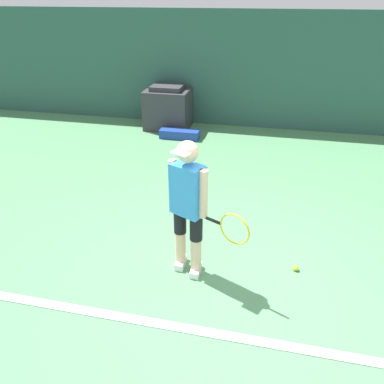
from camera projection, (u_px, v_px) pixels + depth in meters
ground_plane at (229, 287)px, 4.02m from camera, size 24.00×24.00×0.00m
back_wall at (265, 72)px, 8.16m from camera, size 24.00×0.10×2.49m
court_baseline at (220, 335)px, 3.46m from camera, size 21.60×0.10×0.01m
tennis_player at (189, 205)px, 3.87m from camera, size 0.90×0.49×1.55m
tennis_ball at (295, 268)px, 4.25m from camera, size 0.07×0.07×0.07m
covered_chair at (168, 108)px, 8.50m from camera, size 0.98×0.81×0.97m
equipment_bag at (180, 134)px, 8.04m from camera, size 0.85×0.29×0.18m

